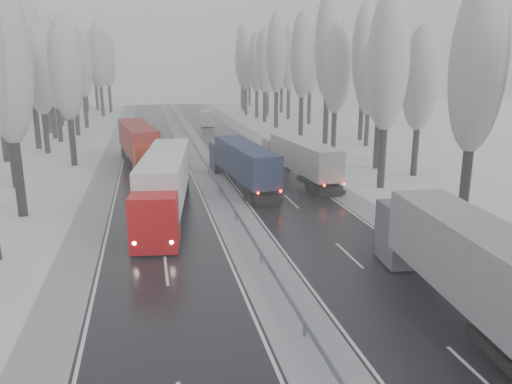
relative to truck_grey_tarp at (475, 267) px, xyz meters
name	(u,v)px	position (x,y,z in m)	size (l,w,h in m)	color
carriageway_right	(273,185)	(-1.99, 26.46, -2.58)	(7.50, 200.00, 0.03)	black
carriageway_left	(158,191)	(-12.49, 26.46, -2.58)	(7.50, 200.00, 0.03)	black
median_slush	(217,188)	(-7.24, 26.46, -2.57)	(3.00, 200.00, 0.04)	#A4A7AC
shoulder_right	(324,182)	(2.96, 26.46, -2.57)	(2.40, 200.00, 0.04)	#A4A7AC
shoulder_left	(99,194)	(-17.44, 26.46, -2.57)	(2.40, 200.00, 0.04)	#A4A7AC
median_guardrail	(217,181)	(-7.24, 26.44, -1.99)	(0.12, 200.00, 0.76)	slate
tree_16	(478,67)	(7.79, 12.13, 8.08)	(3.60, 3.60, 16.53)	black
tree_18	(388,66)	(7.26, 23.49, 8.11)	(3.60, 3.60, 16.58)	black
tree_19	(421,79)	(12.78, 27.49, 6.83)	(3.60, 3.60, 14.57)	black
tree_20	(381,71)	(10.65, 31.62, 7.55)	(3.60, 3.60, 15.71)	black
tree_21	(385,53)	(12.88, 35.62, 9.41)	(3.60, 3.60, 18.62)	black
tree_22	(336,69)	(9.78, 42.06, 7.65)	(3.60, 3.60, 15.86)	black
tree_23	(369,80)	(16.06, 46.06, 6.18)	(3.60, 3.60, 13.55)	black
tree_24	(328,46)	(10.65, 47.48, 10.60)	(3.60, 3.60, 20.49)	black
tree_25	(364,52)	(17.57, 51.48, 9.93)	(3.60, 3.60, 19.44)	black
tree_26	(302,56)	(10.32, 57.73, 9.51)	(3.60, 3.60, 18.78)	black
tree_27	(337,61)	(17.47, 61.73, 8.77)	(3.60, 3.60, 17.62)	black
tree_28	(277,54)	(9.10, 68.41, 10.05)	(3.60, 3.60, 19.62)	black
tree_29	(310,60)	(16.47, 72.41, 9.08)	(3.60, 3.60, 18.11)	black
tree_30	(265,61)	(9.32, 78.16, 8.93)	(3.60, 3.60, 17.86)	black
tree_31	(289,59)	(15.23, 82.16, 9.38)	(3.60, 3.60, 18.58)	black
tree_32	(257,63)	(9.39, 85.67, 8.59)	(3.60, 3.60, 17.33)	black
tree_33	(267,72)	(12.52, 89.67, 6.67)	(3.60, 3.60, 14.33)	black
tree_34	(246,62)	(8.49, 92.77, 8.78)	(3.60, 3.60, 17.63)	black
tree_35	(282,60)	(17.70, 96.77, 9.18)	(3.60, 3.60, 18.25)	black
tree_36	(243,55)	(9.79, 102.62, 10.43)	(3.60, 3.60, 20.23)	black
tree_37	(268,66)	(16.78, 106.62, 7.97)	(3.60, 3.60, 16.37)	black
tree_38	(242,62)	(11.49, 113.18, 9.00)	(3.60, 3.60, 17.97)	black
tree_39	(249,66)	(14.31, 117.18, 7.86)	(3.60, 3.60, 16.19)	black
tree_58	(5,60)	(-22.37, 21.02, 8.51)	(3.60, 3.60, 17.21)	black
tree_60	(4,79)	(-24.99, 30.66, 7.00)	(3.60, 3.60, 14.84)	black
tree_62	(66,69)	(-21.19, 40.19, 7.77)	(3.60, 3.60, 16.04)	black
tree_64	(40,72)	(-25.50, 49.17, 7.37)	(3.60, 3.60, 15.42)	black
tree_65	(29,50)	(-27.30, 53.17, 9.96)	(3.60, 3.60, 19.48)	black
tree_66	(54,72)	(-25.40, 58.80, 7.25)	(3.60, 3.60, 15.23)	black
tree_67	(48,63)	(-26.79, 62.80, 8.44)	(3.60, 3.60, 17.09)	black
tree_68	(72,65)	(-23.82, 65.57, 8.16)	(3.60, 3.60, 16.65)	black
tree_69	(42,54)	(-28.66, 69.57, 9.87)	(3.60, 3.60, 19.35)	black
tree_70	(82,63)	(-23.57, 75.65, 8.44)	(3.60, 3.60, 17.09)	black
tree_71	(55,54)	(-28.33, 79.65, 10.04)	(3.60, 3.60, 19.61)	black
tree_72	(74,70)	(-26.17, 84.99, 7.17)	(3.60, 3.60, 15.11)	black
tree_73	(60,63)	(-29.06, 88.99, 8.52)	(3.60, 3.60, 17.22)	black
tree_74	(99,55)	(-22.32, 95.79, 10.08)	(3.60, 3.60, 19.68)	black
tree_75	(56,59)	(-31.44, 99.79, 9.40)	(3.60, 3.60, 18.60)	black
tree_76	(107,60)	(-21.29, 105.18, 9.36)	(3.60, 3.60, 18.55)	black
tree_77	(84,71)	(-26.91, 109.18, 6.67)	(3.60, 3.60, 14.32)	black
tree_78	(94,57)	(-24.80, 111.77, 10.00)	(3.60, 3.60, 19.55)	black
tree_79	(84,64)	(-27.57, 115.77, 8.42)	(3.60, 3.60, 17.07)	black
truck_grey_tarp	(475,267)	(0.00, 0.00, 0.00)	(4.26, 17.45, 4.44)	#55555A
truck_blue_box	(241,161)	(-4.93, 26.65, -0.27)	(3.91, 15.63, 3.98)	#1D2248
truck_cream_box	(299,157)	(0.96, 28.10, -0.33)	(3.65, 15.25, 3.88)	gray
box_truck_distant	(207,118)	(-2.36, 74.24, -1.18)	(2.92, 7.59, 2.77)	#A8A9AE
truck_red_white	(165,181)	(-12.08, 18.50, 0.06)	(5.00, 17.84, 4.54)	red
truck_red_red	(139,143)	(-14.07, 37.93, 0.02)	(5.04, 17.58, 4.47)	red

